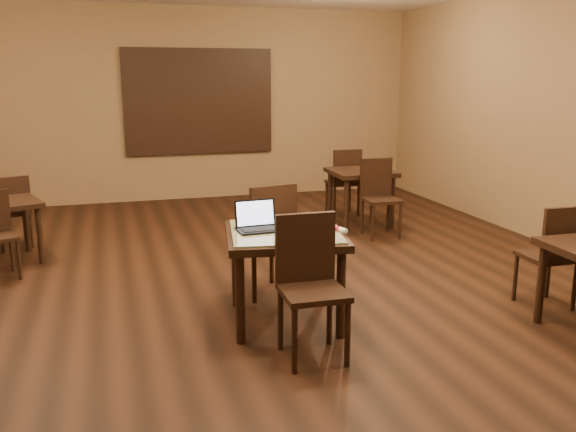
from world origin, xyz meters
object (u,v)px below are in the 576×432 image
object	(u,v)px
other_table_a	(361,179)
other_table_b_chair_far	(12,208)
tiled_table	(285,243)
other_table_b	(3,212)
other_table_a_chair_far	(345,178)
laptop	(257,222)
pizza_pan	(290,222)
chair_main_far	(268,233)
other_table_a_chair_near	(379,193)
other_table_c_chair_far	(554,251)
chair_main_near	(310,277)

from	to	relation	value
other_table_a	other_table_b_chair_far	bearing A→B (deg)	-179.11
tiled_table	other_table_b	bearing A→B (deg)	144.27
tiled_table	other_table_a_chair_far	size ratio (longest dim) A/B	1.11
laptop	other_table_a	distance (m)	3.46
other_table_a	pizza_pan	bearing A→B (deg)	-122.37
chair_main_far	other_table_a_chair_near	world-z (taller)	chair_main_far
tiled_table	other_table_b	xyz separation A→B (m)	(-2.40, 2.41, -0.11)
laptop	other_table_b_chair_far	bearing A→B (deg)	124.46
other_table_a_chair_far	other_table_c_chair_far	distance (m)	3.83
pizza_pan	other_table_a_chair_near	xyz separation A→B (m)	(1.77, 2.05, -0.23)
other_table_a_chair_near	other_table_b	world-z (taller)	other_table_a_chair_near
pizza_pan	other_table_b	bearing A→B (deg)	139.25
chair_main_near	other_table_b_chair_far	xyz separation A→B (m)	(-2.38, 3.53, -0.09)
laptop	other_table_a_chair_near	xyz separation A→B (m)	(2.09, 2.19, -0.28)
pizza_pan	other_table_a	size ratio (longest dim) A/B	0.49
other_table_b	tiled_table	bearing A→B (deg)	-64.17
chair_main_near	chair_main_far	world-z (taller)	chair_main_far
laptop	other_table_c_chair_far	size ratio (longest dim) A/B	0.38
chair_main_near	other_table_a	world-z (taller)	chair_main_near
other_table_b	other_table_a	bearing A→B (deg)	-13.23
pizza_pan	other_table_b_chair_far	distance (m)	3.67
other_table_b	other_table_b_chair_far	world-z (taller)	other_table_b_chair_far
pizza_pan	other_table_a_chair_far	xyz separation A→B (m)	(1.77, 3.17, -0.23)
pizza_pan	chair_main_near	bearing A→B (deg)	-97.87
pizza_pan	other_table_b_chair_far	xyz separation A→B (m)	(-2.50, 2.68, -0.28)
chair_main_far	other_table_b_chair_far	size ratio (longest dim) A/B	1.21
other_table_c_chair_far	tiled_table	bearing A→B (deg)	-8.26
chair_main_near	other_table_a_chair_near	world-z (taller)	chair_main_near
other_table_a_chair_near	other_table_b_chair_far	bearing A→B (deg)	173.47
tiled_table	pizza_pan	bearing A→B (deg)	72.83
other_table_a_chair_far	other_table_b_chair_far	world-z (taller)	other_table_a_chair_far
other_table_a	other_table_b_chair_far	size ratio (longest dim) A/B	0.95
laptop	tiled_table	bearing A→B (deg)	-30.61
tiled_table	other_table_c_chair_far	xyz separation A→B (m)	(2.25, -0.40, -0.14)
tiled_table	other_table_a_chair_far	world-z (taller)	other_table_a_chair_far
chair_main_far	chair_main_near	bearing A→B (deg)	75.49
tiled_table	chair_main_far	world-z (taller)	chair_main_far
other_table_a_chair_far	other_table_b	xyz separation A→B (m)	(-4.29, -0.99, 0.01)
chair_main_near	other_table_a	distance (m)	3.95
chair_main_far	laptop	bearing A→B (deg)	52.83
chair_main_far	other_table_a_chair_far	distance (m)	3.36
laptop	other_table_a_chair_far	world-z (taller)	laptop
chair_main_near	pizza_pan	distance (m)	0.88
pizza_pan	other_table_b_chair_far	size ratio (longest dim) A/B	0.46
other_table_a_chair_far	other_table_b_chair_far	distance (m)	4.30
other_table_a_chair_near	other_table_a_chair_far	world-z (taller)	same
other_table_a	other_table_a_chair_far	size ratio (longest dim) A/B	0.85
other_table_a	other_table_a_chair_far	xyz separation A→B (m)	(-0.00, 0.56, -0.07)
laptop	other_table_b	distance (m)	3.21
chair_main_near	other_table_b	world-z (taller)	chair_main_near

